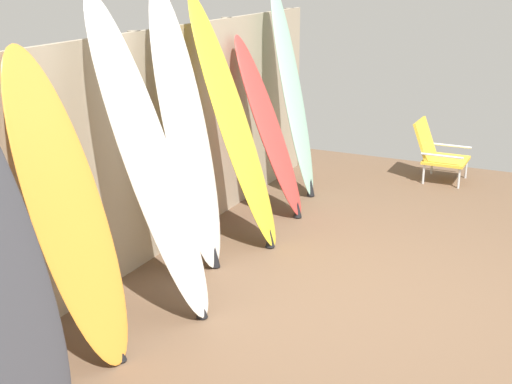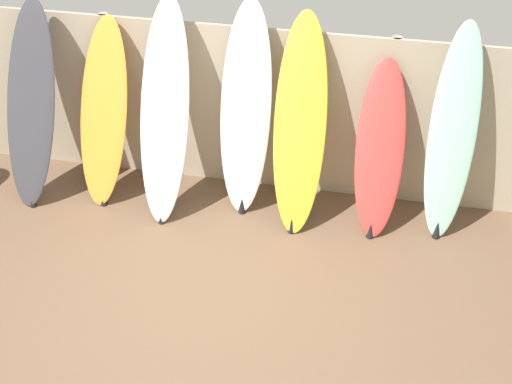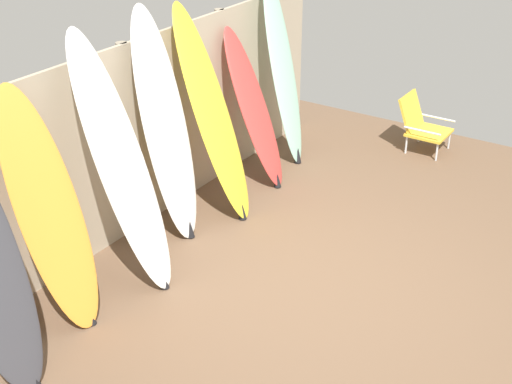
% 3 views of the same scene
% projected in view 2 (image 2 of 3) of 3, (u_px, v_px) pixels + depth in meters
% --- Properties ---
extents(ground, '(7.68, 7.68, 0.00)m').
position_uv_depth(ground, '(199.00, 310.00, 6.26)').
color(ground, brown).
extents(fence_back, '(6.08, 0.11, 1.80)m').
position_uv_depth(fence_back, '(246.00, 109.00, 7.31)').
color(fence_back, tan).
rests_on(fence_back, ground).
extents(surfboard_charcoal_0, '(0.63, 0.89, 2.01)m').
position_uv_depth(surfboard_charcoal_0, '(31.00, 107.00, 7.15)').
color(surfboard_charcoal_0, '#38383D').
rests_on(surfboard_charcoal_0, ground).
extents(surfboard_orange_1, '(0.61, 0.79, 1.86)m').
position_uv_depth(surfboard_orange_1, '(103.00, 114.00, 7.18)').
color(surfboard_orange_1, orange).
rests_on(surfboard_orange_1, ground).
extents(surfboard_white_2, '(0.50, 0.88, 2.13)m').
position_uv_depth(surfboard_white_2, '(165.00, 114.00, 6.91)').
color(surfboard_white_2, white).
rests_on(surfboard_white_2, ground).
extents(surfboard_white_3, '(0.55, 0.57, 2.15)m').
position_uv_depth(surfboard_white_3, '(246.00, 113.00, 6.93)').
color(surfboard_white_3, white).
rests_on(surfboard_white_3, ground).
extents(surfboard_yellow_4, '(0.54, 0.81, 2.07)m').
position_uv_depth(surfboard_yellow_4, '(300.00, 128.00, 6.78)').
color(surfboard_yellow_4, yellow).
rests_on(surfboard_yellow_4, ground).
extents(surfboard_red_5, '(0.51, 0.74, 1.67)m').
position_uv_depth(surfboard_red_5, '(380.00, 151.00, 6.81)').
color(surfboard_red_5, '#D13D38').
rests_on(surfboard_red_5, ground).
extents(surfboard_seafoam_6, '(0.45, 0.52, 2.10)m').
position_uv_depth(surfboard_seafoam_6, '(452.00, 137.00, 6.61)').
color(surfboard_seafoam_6, '#9ED6BC').
rests_on(surfboard_seafoam_6, ground).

